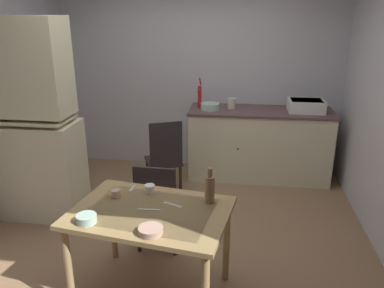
{
  "coord_description": "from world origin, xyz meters",
  "views": [
    {
      "loc": [
        0.62,
        -3.32,
        2.14
      ],
      "look_at": [
        0.16,
        0.03,
        0.95
      ],
      "focal_mm": 35.71,
      "sensor_mm": 36.0,
      "label": 1
    }
  ],
  "objects": [
    {
      "name": "counter_cabinet",
      "position": [
        0.85,
        1.51,
        0.46
      ],
      "size": [
        1.83,
        0.64,
        0.92
      ],
      "color": "beige",
      "rests_on": "ground"
    },
    {
      "name": "glass_bottle",
      "position": [
        0.4,
        -0.71,
        0.86
      ],
      "size": [
        0.08,
        0.08,
        0.28
      ],
      "color": "olive",
      "rests_on": "dining_table"
    },
    {
      "name": "soup_bowl_small",
      "position": [
        -0.42,
        -1.12,
        0.77
      ],
      "size": [
        0.14,
        0.14,
        0.06
      ],
      "primitive_type": "cylinder",
      "color": "#ADD1C1",
      "rests_on": "dining_table"
    },
    {
      "name": "serving_bowl_wide",
      "position": [
        0.05,
        -1.2,
        0.77
      ],
      "size": [
        0.17,
        0.17,
        0.04
      ],
      "primitive_type": "cylinder",
      "color": "tan",
      "rests_on": "dining_table"
    },
    {
      "name": "teaspoon_by_cup",
      "position": [
        0.13,
        -0.8,
        0.75
      ],
      "size": [
        0.15,
        0.08,
        0.0
      ],
      "primitive_type": "cube",
      "rotation": [
        0.0,
        0.0,
        5.89
      ],
      "color": "beige",
      "rests_on": "dining_table"
    },
    {
      "name": "stoneware_crock",
      "position": [
        0.47,
        1.55,
        0.99
      ],
      "size": [
        0.11,
        0.11,
        0.14
      ],
      "primitive_type": "cylinder",
      "color": "beige",
      "rests_on": "counter_cabinet"
    },
    {
      "name": "chair_by_counter",
      "position": [
        -0.28,
        0.81,
        0.48
      ],
      "size": [
        0.53,
        0.53,
        0.95
      ],
      "color": "#2B2022",
      "rests_on": "ground"
    },
    {
      "name": "hutch_cabinet",
      "position": [
        -1.48,
        0.19,
        0.98
      ],
      "size": [
        0.82,
        0.5,
        2.09
      ],
      "color": "beige",
      "rests_on": "ground"
    },
    {
      "name": "dining_table",
      "position": [
        -0.02,
        -0.9,
        0.65
      ],
      "size": [
        1.26,
        0.96,
        0.74
      ],
      "color": "#A18554",
      "rests_on": "ground"
    },
    {
      "name": "mug_tall",
      "position": [
        -0.34,
        -0.72,
        0.77
      ],
      "size": [
        0.07,
        0.07,
        0.06
      ],
      "primitive_type": "cylinder",
      "color": "tan",
      "rests_on": "dining_table"
    },
    {
      "name": "table_knife",
      "position": [
        -0.03,
        -0.89,
        0.75
      ],
      "size": [
        0.17,
        0.02,
        0.0
      ],
      "primitive_type": "cube",
      "rotation": [
        0.0,
        0.0,
        3.19
      ],
      "color": "silver",
      "rests_on": "dining_table"
    },
    {
      "name": "teaspoon_near_bowl",
      "position": [
        -0.25,
        -0.57,
        0.75
      ],
      "size": [
        0.03,
        0.12,
        0.0
      ],
      "primitive_type": "cube",
      "rotation": [
        0.0,
        0.0,
        1.51
      ],
      "color": "beige",
      "rests_on": "dining_table"
    },
    {
      "name": "mixing_bowl_counter",
      "position": [
        0.2,
        1.46,
        0.96
      ],
      "size": [
        0.24,
        0.24,
        0.08
      ],
      "primitive_type": "cylinder",
      "color": "#ADD1C1",
      "rests_on": "counter_cabinet"
    },
    {
      "name": "mug_dark",
      "position": [
        -0.1,
        -0.61,
        0.78
      ],
      "size": [
        0.08,
        0.08,
        0.06
      ],
      "primitive_type": "cylinder",
      "color": "white",
      "rests_on": "dining_table"
    },
    {
      "name": "wall_back",
      "position": [
        0.0,
        1.88,
        1.32
      ],
      "size": [
        3.93,
        0.1,
        2.65
      ],
      "primitive_type": "cube",
      "color": "silver",
      "rests_on": "ground"
    },
    {
      "name": "hand_pump",
      "position": [
        0.05,
        1.56,
        1.09
      ],
      "size": [
        0.05,
        0.27,
        0.39
      ],
      "color": "#B21E19",
      "rests_on": "counter_cabinet"
    },
    {
      "name": "sink_basin",
      "position": [
        1.41,
        1.51,
        1.0
      ],
      "size": [
        0.44,
        0.34,
        0.15
      ],
      "color": "white",
      "rests_on": "counter_cabinet"
    },
    {
      "name": "chair_far_side",
      "position": [
        -0.11,
        -0.27,
        0.46
      ],
      "size": [
        0.41,
        0.41,
        0.86
      ],
      "color": "#302823",
      "rests_on": "ground"
    },
    {
      "name": "ground_plane",
      "position": [
        0.0,
        0.0,
        0.0
      ],
      "size": [
        4.83,
        4.83,
        0.0
      ],
      "primitive_type": "plane",
      "color": "#8D6C4D"
    }
  ]
}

